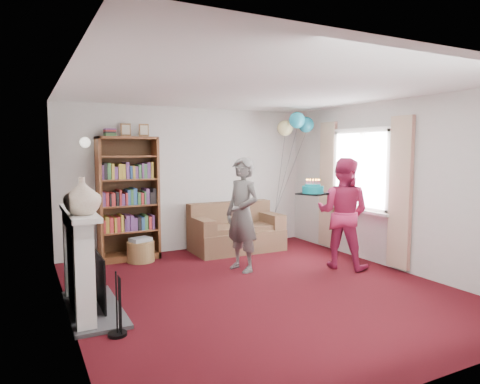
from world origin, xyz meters
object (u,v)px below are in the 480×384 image
sofa (235,232)px  birthday_cake (313,190)px  person_striped (242,215)px  bookcase (128,200)px  person_magenta (343,213)px

sofa → birthday_cake: 1.92m
sofa → person_striped: bearing=-111.9°
bookcase → person_magenta: 3.39m
person_striped → person_magenta: size_ratio=1.00×
person_striped → birthday_cake: person_striped is taller
bookcase → person_striped: size_ratio=1.32×
bookcase → person_magenta: bearing=-35.8°
birthday_cake → sofa: bearing=104.6°
bookcase → person_magenta: bookcase is taller
bookcase → birthday_cake: bookcase is taller
bookcase → sofa: 1.95m
sofa → person_magenta: size_ratio=0.95×
person_magenta → birthday_cake: person_magenta is taller
bookcase → person_striped: bearing=-47.5°
person_striped → person_magenta: 1.52m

